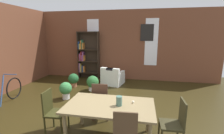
# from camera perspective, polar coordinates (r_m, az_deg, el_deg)

# --- Properties ---
(ground_plane) EXTENTS (10.30, 10.30, 0.00)m
(ground_plane) POSITION_cam_1_polar(r_m,az_deg,el_deg) (4.04, -5.02, -19.67)
(ground_plane) COLOR #2E260F
(back_wall_brick) EXTENTS (8.59, 0.12, 3.14)m
(back_wall_brick) POSITION_cam_1_polar(r_m,az_deg,el_deg) (7.41, 3.40, 7.72)
(back_wall_brick) COLOR brown
(back_wall_brick) RESTS_ON ground
(window_pane_0) EXTENTS (0.55, 0.02, 2.04)m
(window_pane_0) POSITION_cam_1_polar(r_m,az_deg,el_deg) (7.62, -6.73, 8.97)
(window_pane_0) COLOR white
(window_pane_1) EXTENTS (0.55, 0.02, 2.04)m
(window_pane_1) POSITION_cam_1_polar(r_m,az_deg,el_deg) (7.27, 13.89, 8.56)
(window_pane_1) COLOR white
(dining_table) EXTENTS (1.72, 1.01, 0.75)m
(dining_table) POSITION_cam_1_polar(r_m,az_deg,el_deg) (3.23, -0.83, -14.65)
(dining_table) COLOR olive
(dining_table) RESTS_ON ground
(vase_on_table) EXTENTS (0.12, 0.12, 0.19)m
(vase_on_table) POSITION_cam_1_polar(r_m,az_deg,el_deg) (3.13, 2.56, -12.04)
(vase_on_table) COLOR #4C7266
(vase_on_table) RESTS_ON dining_table
(tealight_candle_0) EXTENTS (0.04, 0.04, 0.04)m
(tealight_candle_0) POSITION_cam_1_polar(r_m,az_deg,el_deg) (3.28, 7.61, -12.37)
(tealight_candle_0) COLOR silver
(tealight_candle_0) RESTS_ON dining_table
(dining_chair_head_left) EXTENTS (0.42, 0.42, 0.95)m
(dining_chair_head_left) POSITION_cam_1_polar(r_m,az_deg,el_deg) (3.73, -20.38, -14.32)
(dining_chair_head_left) COLOR #302F13
(dining_chair_head_left) RESTS_ON ground
(dining_chair_head_right) EXTENTS (0.41, 0.41, 0.95)m
(dining_chair_head_right) POSITION_cam_1_polar(r_m,az_deg,el_deg) (3.32, 21.71, -17.89)
(dining_chair_head_right) COLOR #35311B
(dining_chair_head_right) RESTS_ON ground
(dining_chair_far_left) EXTENTS (0.43, 0.43, 0.95)m
(dining_chair_far_left) POSITION_cam_1_polar(r_m,az_deg,el_deg) (4.03, -4.08, -11.56)
(dining_chair_far_left) COLOR #40281C
(dining_chair_far_left) RESTS_ON ground
(bookshelf_tall) EXTENTS (1.02, 0.28, 2.20)m
(bookshelf_tall) POSITION_cam_1_polar(r_m,az_deg,el_deg) (7.62, -9.01, 4.14)
(bookshelf_tall) COLOR #2D2319
(bookshelf_tall) RESTS_ON ground
(armchair_white) EXTENTS (0.95, 0.95, 0.75)m
(armchair_white) POSITION_cam_1_polar(r_m,az_deg,el_deg) (6.74, 0.23, -3.87)
(armchair_white) COLOR white
(armchair_white) RESTS_ON ground
(bicycle_second) EXTENTS (0.44, 1.75, 0.91)m
(bicycle_second) POSITION_cam_1_polar(r_m,az_deg,el_deg) (5.83, -34.62, -7.82)
(bicycle_second) COLOR black
(bicycle_second) RESTS_ON ground
(potted_plant_by_shelf) EXTENTS (0.42, 0.42, 0.54)m
(potted_plant_by_shelf) POSITION_cam_1_polar(r_m,az_deg,el_deg) (6.60, -13.64, -4.34)
(potted_plant_by_shelf) COLOR #9E6042
(potted_plant_by_shelf) RESTS_ON ground
(potted_plant_corner) EXTENTS (0.40, 0.40, 0.57)m
(potted_plant_corner) POSITION_cam_1_polar(r_m,az_deg,el_deg) (5.47, -16.27, -7.66)
(potted_plant_corner) COLOR silver
(potted_plant_corner) RESTS_ON ground
(potted_plant_window) EXTENTS (0.46, 0.46, 0.56)m
(potted_plant_window) POSITION_cam_1_polar(r_m,az_deg,el_deg) (6.06, -6.95, -5.60)
(potted_plant_window) COLOR silver
(potted_plant_window) RESTS_ON ground
(framed_picture) EXTENTS (0.56, 0.03, 0.72)m
(framed_picture) POSITION_cam_1_polar(r_m,az_deg,el_deg) (7.25, 12.42, 11.95)
(framed_picture) COLOR black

